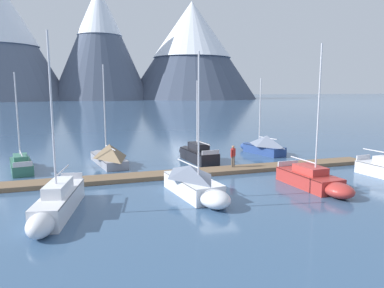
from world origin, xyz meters
TOP-DOWN VIEW (x-y plane):
  - ground_plane at (0.00, 0.00)m, footprint 700.00×700.00m
  - mountain_central_massif at (-2.79, 199.99)m, footprint 56.13×56.13m
  - mountain_shoulder_ridge at (53.23, 204.68)m, footprint 81.16×81.16m
  - dock at (0.00, 4.00)m, footprint 29.36×3.60m
  - sailboat_nearest_berth at (-13.16, 9.04)m, footprint 2.63×5.91m
  - sailboat_second_berth at (-9.39, -2.81)m, footprint 2.39×7.07m
  - sailboat_mid_dock_port at (-6.41, 9.63)m, footprint 3.22×7.45m
  - sailboat_mid_dock_starboard at (-1.77, -1.34)m, footprint 2.88×6.47m
  - sailboat_far_berth at (1.25, 9.20)m, footprint 2.40×6.39m
  - sailboat_outer_slip at (6.05, -1.73)m, footprint 2.31×6.24m
  - sailboat_end_of_dock at (8.53, 10.78)m, footprint 3.11×5.71m
  - person_on_dock at (2.90, 4.49)m, footprint 0.48×0.41m

SIDE VIEW (x-z plane):
  - ground_plane at x=0.00m, z-range 0.00..0.00m
  - dock at x=0.00m, z-range 0.00..0.30m
  - sailboat_nearest_berth at x=-13.16m, z-range -3.28..4.32m
  - sailboat_outer_slip at x=6.05m, z-range -3.95..5.12m
  - sailboat_far_berth at x=1.25m, z-range -2.88..4.17m
  - sailboat_second_berth at x=-9.39m, z-range -3.85..5.23m
  - sailboat_mid_dock_starboard at x=-1.77m, z-range -3.39..5.01m
  - sailboat_mid_dock_port at x=-6.41m, z-range -3.35..5.00m
  - sailboat_end_of_dock at x=8.53m, z-range -2.82..4.55m
  - person_on_dock at x=2.90m, z-range 0.42..2.11m
  - mountain_shoulder_ridge at x=53.23m, z-range 2.18..61.82m
  - mountain_central_massif at x=-2.79m, z-range 1.46..65.36m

